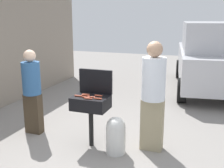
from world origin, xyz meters
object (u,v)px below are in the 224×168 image
at_px(person_right, 153,93).
at_px(person_left, 32,89).
at_px(hot_dog_3, 78,96).
at_px(hot_dog_6, 86,97).
at_px(hot_dog_1, 88,98).
at_px(hot_dog_2, 85,95).
at_px(hot_dog_0, 98,99).
at_px(hot_dog_7, 98,96).
at_px(bbq_grill, 91,105).
at_px(hot_dog_4, 86,94).
at_px(parked_minivan, 213,56).
at_px(hot_dog_5, 91,97).
at_px(propane_tank, 116,135).

bearing_deg(person_right, person_left, -8.82).
xyz_separation_m(hot_dog_3, hot_dog_6, (0.16, -0.04, 0.00)).
xyz_separation_m(hot_dog_1, hot_dog_2, (-0.13, 0.15, 0.00)).
height_order(hot_dog_0, hot_dog_3, same).
height_order(hot_dog_0, hot_dog_7, same).
bearing_deg(hot_dog_2, hot_dog_7, 15.70).
bearing_deg(person_right, bbq_grill, 1.23).
xyz_separation_m(hot_dog_1, hot_dog_6, (-0.07, 0.04, 0.00)).
relative_size(hot_dog_1, hot_dog_4, 1.00).
xyz_separation_m(hot_dog_0, parked_minivan, (1.69, 4.77, 0.13)).
distance_m(hot_dog_5, hot_dog_6, 0.09).
height_order(hot_dog_6, parked_minivan, parked_minivan).
xyz_separation_m(person_left, parked_minivan, (3.12, 4.53, 0.16)).
xyz_separation_m(hot_dog_2, hot_dog_7, (0.22, 0.06, 0.00)).
xyz_separation_m(hot_dog_7, person_left, (-1.38, 0.07, -0.03)).
relative_size(hot_dog_3, parked_minivan, 0.03).
bearing_deg(parked_minivan, hot_dog_1, 61.18).
height_order(hot_dog_4, hot_dog_6, same).
xyz_separation_m(hot_dog_0, person_left, (-1.44, 0.23, -0.03)).
height_order(hot_dog_1, hot_dog_3, same).
bearing_deg(hot_dog_6, parked_minivan, 68.30).
height_order(hot_dog_1, person_left, person_left).
xyz_separation_m(bbq_grill, hot_dog_7, (0.12, 0.06, 0.15)).
xyz_separation_m(hot_dog_0, hot_dog_1, (-0.15, -0.05, 0.00)).
height_order(hot_dog_5, person_right, person_right).
xyz_separation_m(hot_dog_4, person_left, (-1.15, 0.08, -0.03)).
xyz_separation_m(hot_dog_2, hot_dog_3, (-0.09, -0.07, 0.00)).
bearing_deg(parked_minivan, hot_dog_0, 62.53).
distance_m(hot_dog_2, hot_dog_4, 0.05).
relative_size(hot_dog_0, hot_dog_4, 1.00).
bearing_deg(hot_dog_0, propane_tank, -1.81).
distance_m(hot_dog_2, hot_dog_7, 0.22).
distance_m(hot_dog_2, hot_dog_3, 0.12).
xyz_separation_m(person_right, parked_minivan, (0.86, 4.44, 0.04)).
height_order(hot_dog_1, hot_dog_7, same).
relative_size(hot_dog_5, parked_minivan, 0.03).
relative_size(bbq_grill, hot_dog_3, 6.79).
bearing_deg(hot_dog_6, bbq_grill, 72.30).
bearing_deg(person_right, hot_dog_5, 4.97).
height_order(hot_dog_3, person_right, person_right).
distance_m(hot_dog_7, propane_tank, 0.71).
bearing_deg(propane_tank, hot_dog_4, 164.19).
height_order(bbq_grill, hot_dog_7, hot_dog_7).
bearing_deg(hot_dog_2, parked_minivan, 67.16).
bearing_deg(bbq_grill, hot_dog_4, 153.64).
distance_m(bbq_grill, parked_minivan, 5.03).
distance_m(bbq_grill, hot_dog_3, 0.26).
bearing_deg(parked_minivan, person_left, 47.47).
relative_size(hot_dog_2, person_left, 0.08).
xyz_separation_m(hot_dog_2, person_right, (1.11, 0.22, 0.09)).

